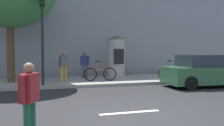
# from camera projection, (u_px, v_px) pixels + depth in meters

# --- Properties ---
(ground_plane) EXTENTS (80.00, 80.00, 0.00)m
(ground_plane) POSITION_uv_depth(u_px,v_px,m) (130.00, 113.00, 6.89)
(ground_plane) COLOR #232326
(sidewalk_curb) EXTENTS (36.00, 4.00, 0.15)m
(sidewalk_curb) POSITION_uv_depth(u_px,v_px,m) (86.00, 81.00, 13.59)
(sidewalk_curb) COLOR gray
(sidewalk_curb) RESTS_ON ground_plane
(lane_markings) EXTENTS (25.80, 0.16, 0.01)m
(lane_markings) POSITION_uv_depth(u_px,v_px,m) (130.00, 112.00, 6.89)
(lane_markings) COLOR silver
(lane_markings) RESTS_ON ground_plane
(building_backdrop) EXTENTS (36.00, 5.00, 8.21)m
(building_backdrop) POSITION_uv_depth(u_px,v_px,m) (73.00, 20.00, 18.18)
(building_backdrop) COLOR gray
(building_backdrop) RESTS_ON ground_plane
(traffic_light) EXTENTS (0.24, 0.45, 4.41)m
(traffic_light) POSITION_uv_depth(u_px,v_px,m) (42.00, 22.00, 11.09)
(traffic_light) COLOR black
(traffic_light) RESTS_ON sidewalk_curb
(poster_column) EXTENTS (1.17, 1.17, 2.56)m
(poster_column) POSITION_uv_depth(u_px,v_px,m) (116.00, 56.00, 14.82)
(poster_column) COLOR #9E9B93
(poster_column) RESTS_ON sidewalk_curb
(pedestrian_in_red_top) EXTENTS (0.39, 0.63, 1.54)m
(pedestrian_in_red_top) POSITION_uv_depth(u_px,v_px,m) (29.00, 95.00, 4.67)
(pedestrian_in_red_top) COLOR #1E5938
(pedestrian_in_red_top) RESTS_ON ground_plane
(pedestrian_with_backpack) EXTENTS (0.49, 0.48, 1.54)m
(pedestrian_with_backpack) POSITION_uv_depth(u_px,v_px,m) (85.00, 63.00, 14.44)
(pedestrian_with_backpack) COLOR #4C4C51
(pedestrian_with_backpack) RESTS_ON sidewalk_curb
(pedestrian_in_light_jacket) EXTENTS (0.56, 0.46, 1.60)m
(pedestrian_in_light_jacket) POSITION_uv_depth(u_px,v_px,m) (64.00, 64.00, 12.81)
(pedestrian_in_light_jacket) COLOR #B78C33
(pedestrian_in_light_jacket) RESTS_ON sidewalk_curb
(bicycle_leaning) EXTENTS (1.75, 0.38, 1.09)m
(bicycle_leaning) POSITION_uv_depth(u_px,v_px,m) (100.00, 74.00, 13.07)
(bicycle_leaning) COLOR black
(bicycle_leaning) RESTS_ON sidewalk_curb
(bicycle_upright) EXTENTS (1.77, 0.15, 1.09)m
(bicycle_upright) POSITION_uv_depth(u_px,v_px,m) (172.00, 73.00, 13.67)
(bicycle_upright) COLOR black
(bicycle_upright) RESTS_ON sidewalk_curb
(parked_car_silver) EXTENTS (4.66, 2.02, 1.58)m
(parked_car_silver) POSITION_uv_depth(u_px,v_px,m) (209.00, 71.00, 11.98)
(parked_car_silver) COLOR #2D5938
(parked_car_silver) RESTS_ON ground_plane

